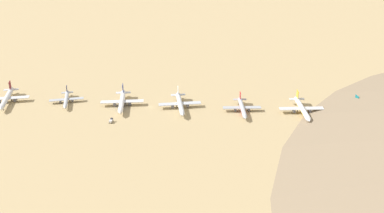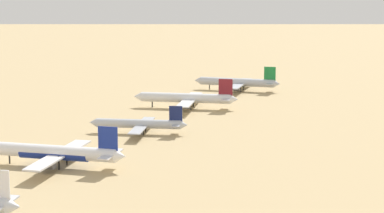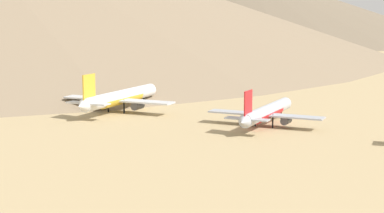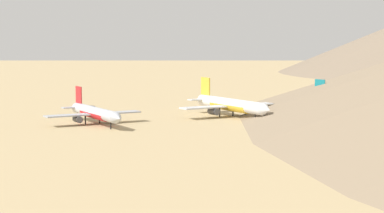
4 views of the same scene
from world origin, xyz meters
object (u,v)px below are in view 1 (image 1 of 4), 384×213
at_px(parked_jet_6, 302,109).
at_px(service_truck, 111,120).
at_px(parked_jet_3, 122,101).
at_px(parked_jet_4, 180,104).
at_px(parked_jet_1, 7,98).
at_px(parked_jet_2, 66,99).
at_px(parked_jet_7, 365,111).
at_px(parked_jet_5, 242,108).

relative_size(parked_jet_6, service_truck, 9.85).
height_order(parked_jet_3, parked_jet_4, parked_jet_3).
height_order(parked_jet_1, parked_jet_4, parked_jet_1).
bearing_deg(parked_jet_1, parked_jet_2, 90.00).
bearing_deg(parked_jet_1, parked_jet_7, 85.89).
bearing_deg(parked_jet_7, service_truck, -86.06).
relative_size(parked_jet_4, parked_jet_6, 0.98).
xyz_separation_m(parked_jet_4, service_truck, (31.45, -64.83, -3.07)).
bearing_deg(parked_jet_1, parked_jet_6, 85.81).
bearing_deg(parked_jet_4, parked_jet_6, 85.07).
distance_m(parked_jet_3, parked_jet_4, 59.97).
xyz_separation_m(parked_jet_2, parked_jet_5, (19.16, 181.72, 0.35)).
bearing_deg(parked_jet_7, parked_jet_3, -94.45).
xyz_separation_m(parked_jet_5, service_truck, (24.00, -127.35, -2.48)).
xyz_separation_m(parked_jet_4, parked_jet_7, (14.43, 182.43, -0.61)).
bearing_deg(parked_jet_6, parked_jet_5, -92.93).
xyz_separation_m(parked_jet_5, parked_jet_6, (3.02, 59.00, 0.70)).
bearing_deg(service_truck, parked_jet_3, 172.03).
relative_size(parked_jet_4, service_truck, 9.64).
bearing_deg(service_truck, parked_jet_7, 93.94).
distance_m(parked_jet_4, parked_jet_6, 121.96).
distance_m(parked_jet_1, parked_jet_7, 364.79).
relative_size(parked_jet_3, parked_jet_7, 1.16).
distance_m(parked_jet_1, service_truck, 124.36).
bearing_deg(parked_jet_2, parked_jet_7, 85.05).
relative_size(parked_jet_1, parked_jet_3, 1.00).
xyz_separation_m(parked_jet_7, service_truck, (17.01, -247.27, -2.46)).
bearing_deg(parked_jet_6, parked_jet_3, -94.70).
bearing_deg(parked_jet_2, parked_jet_3, 83.01).
distance_m(parked_jet_1, parked_jet_2, 62.22).
bearing_deg(parked_jet_2, service_truck, 51.56).
bearing_deg(parked_jet_2, parked_jet_5, 83.98).
xyz_separation_m(parked_jet_2, parked_jet_3, (7.28, 59.39, 1.02)).
bearing_deg(parked_jet_3, parked_jet_5, 84.46).
height_order(parked_jet_2, service_truck, parked_jet_2).
distance_m(parked_jet_1, parked_jet_3, 121.82).
bearing_deg(service_truck, parked_jet_4, 115.88).
height_order(parked_jet_1, parked_jet_2, parked_jet_1).
bearing_deg(parked_jet_3, parked_jet_7, 85.55).
bearing_deg(service_truck, parked_jet_2, -128.44).
xyz_separation_m(parked_jet_3, parked_jet_4, (4.42, 59.81, -0.09)).
relative_size(parked_jet_2, parked_jet_4, 0.80).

